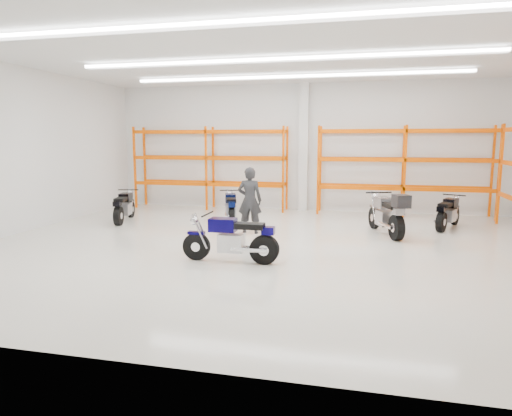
% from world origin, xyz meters
% --- Properties ---
extents(ground, '(14.00, 14.00, 0.00)m').
position_xyz_m(ground, '(0.00, 0.00, 0.00)').
color(ground, silver).
rests_on(ground, ground).
extents(room_shell, '(14.02, 12.02, 4.51)m').
position_xyz_m(room_shell, '(0.00, 0.03, 3.28)').
color(room_shell, silver).
rests_on(room_shell, ground).
extents(motorcycle_main, '(2.06, 0.68, 1.01)m').
position_xyz_m(motorcycle_main, '(-0.46, -1.56, 0.47)').
color(motorcycle_main, black).
rests_on(motorcycle_main, ground).
extents(motorcycle_back_a, '(0.73, 1.93, 0.96)m').
position_xyz_m(motorcycle_back_a, '(-5.09, 2.21, 0.45)').
color(motorcycle_back_a, black).
rests_on(motorcycle_back_a, ground).
extents(motorcycle_back_b, '(0.85, 1.89, 0.96)m').
position_xyz_m(motorcycle_back_b, '(-1.82, 2.81, 0.45)').
color(motorcycle_back_b, black).
rests_on(motorcycle_back_b, ground).
extents(motorcycle_back_c, '(1.08, 2.25, 1.19)m').
position_xyz_m(motorcycle_back_c, '(2.76, 1.95, 0.57)').
color(motorcycle_back_c, black).
rests_on(motorcycle_back_c, ground).
extents(motorcycle_back_d, '(0.96, 1.79, 0.94)m').
position_xyz_m(motorcycle_back_d, '(4.48, 3.32, 0.44)').
color(motorcycle_back_d, black).
rests_on(motorcycle_back_d, ground).
extents(standing_man, '(0.68, 0.47, 1.80)m').
position_xyz_m(standing_man, '(-0.88, 1.44, 0.90)').
color(standing_man, black).
rests_on(standing_man, ground).
extents(structural_column, '(0.32, 0.32, 4.50)m').
position_xyz_m(structural_column, '(0.00, 5.82, 2.25)').
color(structural_column, white).
rests_on(structural_column, ground).
extents(pallet_racking_back_left, '(5.67, 0.87, 3.00)m').
position_xyz_m(pallet_racking_back_left, '(-3.40, 5.48, 1.79)').
color(pallet_racking_back_left, '#F86400').
rests_on(pallet_racking_back_left, ground).
extents(pallet_racking_back_right, '(5.67, 0.87, 3.00)m').
position_xyz_m(pallet_racking_back_right, '(3.40, 5.48, 1.79)').
color(pallet_racking_back_right, '#F86400').
rests_on(pallet_racking_back_right, ground).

